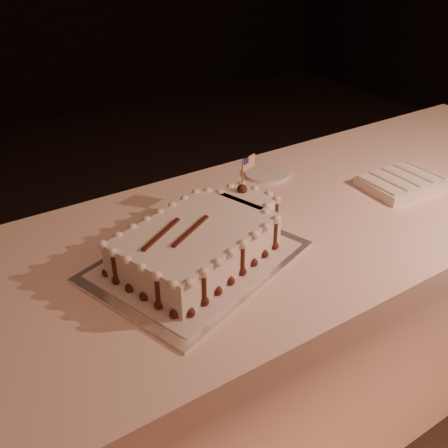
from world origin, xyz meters
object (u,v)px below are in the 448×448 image
banquet_table (288,313)px  sheet_cake (203,239)px  side_plate (267,173)px  napkin_stack (401,183)px  cake_board (197,261)px

banquet_table → sheet_cake: bearing=-173.5°
banquet_table → side_plate: (0.08, 0.25, 0.38)m
napkin_stack → side_plate: napkin_stack is taller
sheet_cake → side_plate: 0.51m
banquet_table → side_plate: bearing=72.1°
sheet_cake → side_plate: sheet_cake is taller
banquet_table → sheet_cake: (-0.34, -0.04, 0.43)m
cake_board → sheet_cake: sheet_cake is taller
napkin_stack → side_plate: size_ratio=1.65×
sheet_cake → banquet_table: bearing=6.5°
cake_board → napkin_stack: 0.74m
banquet_table → napkin_stack: (0.38, -0.05, 0.39)m
napkin_stack → sheet_cake: bearing=179.1°
banquet_table → sheet_cake: sheet_cake is taller
sheet_cake → napkin_stack: size_ratio=1.98×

